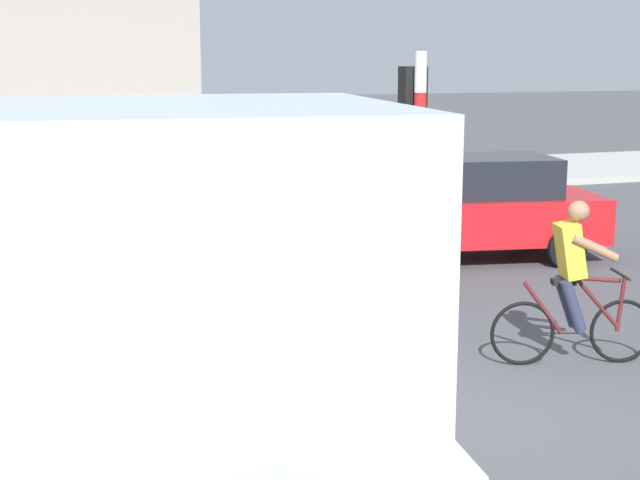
# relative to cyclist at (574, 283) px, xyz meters

# --- Properties ---
(ground_plane) EXTENTS (120.00, 120.00, 0.00)m
(ground_plane) POSITION_rel_cyclist_xyz_m (-1.79, -1.12, -0.86)
(ground_plane) COLOR #4C4C51
(sidewalk_far) EXTENTS (80.00, 5.00, 0.16)m
(sidewalk_far) POSITION_rel_cyclist_xyz_m (-1.79, 14.09, -0.78)
(sidewalk_far) COLOR #ADADA8
(sidewalk_far) RESTS_ON ground
(cyclist) EXTENTS (1.69, 0.60, 1.72)m
(cyclist) POSITION_rel_cyclist_xyz_m (0.00, 0.00, 0.00)
(cyclist) COLOR black
(cyclist) RESTS_ON ground
(traffic_light_pole) EXTENTS (0.24, 0.43, 3.20)m
(traffic_light_pole) POSITION_rel_cyclist_xyz_m (-1.54, 0.57, 1.20)
(traffic_light_pole) COLOR red
(traffic_light_pole) RESTS_ON ground
(car_white_mid) EXTENTS (4.23, 2.39, 1.60)m
(car_white_mid) POSITION_rel_cyclist_xyz_m (1.45, 4.95, -0.05)
(car_white_mid) COLOR red
(car_white_mid) RESTS_ON ground
(building_mid_block) EXTENTS (7.25, 7.87, 4.94)m
(building_mid_block) POSITION_rel_cyclist_xyz_m (-3.69, 21.67, 1.61)
(building_mid_block) COLOR #9E9389
(building_mid_block) RESTS_ON ground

